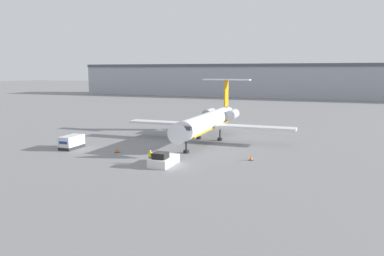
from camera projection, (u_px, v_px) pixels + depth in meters
ground_plane at (164, 166)px, 43.51m from camera, size 600.00×600.00×0.00m
terminal_building at (285, 81)px, 153.79m from camera, size 180.00×16.80×13.70m
airplane_main at (209, 121)px, 58.94m from camera, size 26.95×24.99×9.41m
pushback_tug at (164, 160)px, 43.82m from camera, size 2.28×4.42×1.67m
luggage_cart at (72, 142)px, 52.97m from camera, size 1.88×3.66×1.86m
worker_near_tug at (150, 157)px, 44.42m from camera, size 0.40×0.24×1.63m
traffic_cone_left at (117, 149)px, 50.56m from camera, size 0.59×0.59×0.83m
traffic_cone_right at (251, 158)px, 46.11m from camera, size 0.55×0.55×0.67m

